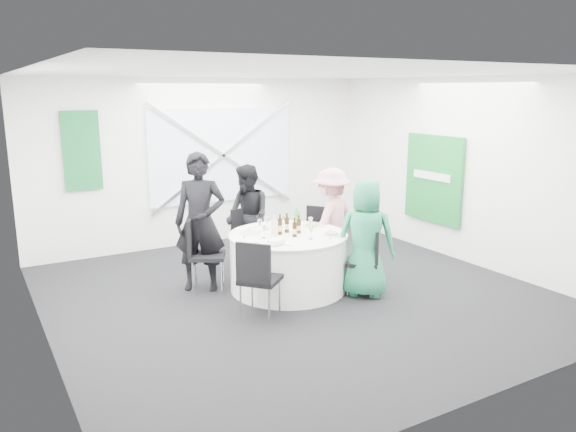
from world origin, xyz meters
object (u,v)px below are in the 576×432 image
person_woman_pink (331,220)px  person_man_back_left (200,222)px  chair_front_left (257,274)px  person_woman_green (366,238)px  clear_water_bottle (274,228)px  chair_back_left (200,248)px  green_water_bottle (297,221)px  chair_back (246,234)px  banquet_table (288,262)px  chair_front_right (368,256)px  person_man_back (248,217)px  chair_back_right (316,232)px

person_woman_pink → person_man_back_left: bearing=-28.2°
chair_front_left → person_man_back_left: 1.37m
person_man_back_left → person_woman_green: (1.73, -1.28, -0.15)m
person_woman_pink → clear_water_bottle: 1.23m
chair_back_left → green_water_bottle: bearing=-81.8°
chair_front_left → chair_back: bearing=-63.6°
banquet_table → chair_front_right: (0.80, -0.67, 0.13)m
person_man_back_left → person_woman_green: person_man_back_left is taller
person_man_back → chair_back_right: bearing=62.7°
banquet_table → green_water_bottle: bearing=26.9°
person_man_back → green_water_bottle: person_man_back is taller
banquet_table → chair_back_left: bearing=152.4°
chair_back → green_water_bottle: green_water_bottle is taller
chair_back → chair_back_left: bearing=-151.7°
person_man_back_left → green_water_bottle: 1.28m
chair_back_right → person_woman_green: size_ratio=0.58×
banquet_table → person_woman_green: 1.08m
chair_back_left → chair_front_left: 1.26m
person_man_back_left → person_woman_green: bearing=-5.4°
banquet_table → chair_front_right: size_ratio=1.79×
clear_water_bottle → banquet_table: bearing=4.2°
person_man_back → person_woman_pink: (0.97, -0.77, -0.01)m
banquet_table → chair_back: bearing=93.2°
chair_back_left → person_man_back: bearing=-30.6°
person_man_back_left → green_water_bottle: size_ratio=5.72×
chair_front_right → clear_water_bottle: size_ratio=3.24×
person_woman_pink → chair_front_left: bearing=10.0°
chair_back → clear_water_bottle: bearing=-100.8°
chair_back_left → chair_front_left: bearing=-143.5°
chair_back_right → person_woman_pink: size_ratio=0.59×
chair_front_right → person_woman_pink: size_ratio=0.58×
chair_front_right → chair_front_left: bearing=-48.5°
chair_front_left → person_man_back: 2.04m
chair_back_right → person_woman_green: bearing=-44.1°
person_woman_green → banquet_table: bearing=0.0°
chair_back_left → chair_front_right: chair_back_left is taller
chair_back_left → banquet_table: bearing=-90.0°
person_man_back → banquet_table: bearing=0.0°
banquet_table → person_woman_green: person_woman_green is taller
person_man_back → green_water_bottle: bearing=11.0°
chair_front_left → person_woman_green: person_woman_green is taller
chair_back_left → person_man_back: 1.18m
chair_back_left → chair_back_right: 1.92m
chair_front_right → person_woman_green: bearing=-39.3°
chair_back → person_man_back: 0.26m
person_woman_green → green_water_bottle: person_woman_green is taller
chair_back → chair_back_left: (-0.95, -0.58, 0.06)m
green_water_bottle → person_man_back_left: bearing=157.4°
banquet_table → person_woman_pink: bearing=21.8°
banquet_table → person_man_back_left: person_man_back_left is taller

